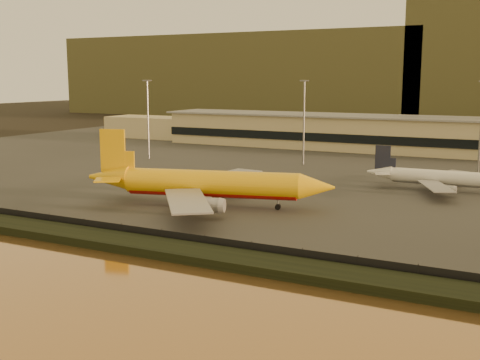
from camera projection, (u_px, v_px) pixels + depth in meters
name	position (u px, v px, depth m)	size (l,w,h in m)	color
ground	(194.00, 225.00, 108.39)	(900.00, 900.00, 0.00)	black
embankment	(136.00, 245.00, 93.36)	(320.00, 7.00, 1.40)	black
tarmac	(349.00, 161.00, 191.71)	(320.00, 220.00, 0.20)	#2D2D2D
perimeter_fence	(151.00, 235.00, 96.77)	(300.00, 0.05, 2.20)	black
terminal_building	(336.00, 132.00, 224.00)	(202.00, 25.00, 12.60)	tan
apron_light_masts	(383.00, 117.00, 164.79)	(152.20, 12.20, 25.40)	slate
distant_hills	(427.00, 70.00, 410.67)	(470.00, 160.00, 70.00)	brown
dhl_cargo_jet	(207.00, 184.00, 122.76)	(51.40, 49.28, 15.54)	#EFB00C
white_narrowbody_jet	(441.00, 178.00, 140.09)	(34.87, 34.08, 10.03)	white
gse_vehicle_yellow	(281.00, 190.00, 135.35)	(4.60, 2.07, 2.07)	#EFB00C
gse_vehicle_white	(214.00, 184.00, 144.37)	(4.39, 1.98, 1.98)	white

